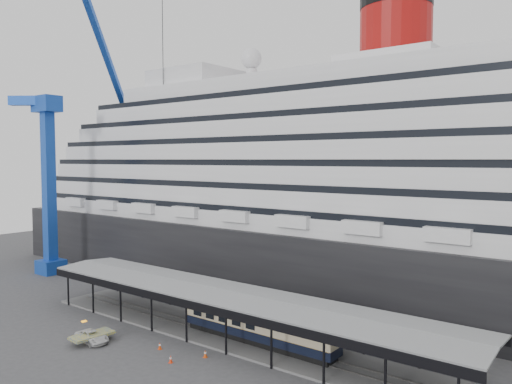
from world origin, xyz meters
TOP-DOWN VIEW (x-y plane):
  - ground at (0.00, 0.00)m, footprint 200.00×200.00m
  - cruise_ship at (0.05, 32.00)m, footprint 130.00×30.00m
  - platform_canopy at (0.00, 5.00)m, footprint 56.00×9.18m
  - crane_blue at (-45.11, 10.62)m, footprint 22.63×19.19m
  - port_truck at (-11.13, -5.50)m, footprint 4.73×2.50m
  - pullman_carriage at (3.85, 5.00)m, footprint 19.54×2.75m
  - traffic_cone_left at (-3.65, -2.32)m, footprint 0.48×0.48m
  - traffic_cone_mid at (-0.09, -4.05)m, footprint 0.49×0.49m
  - traffic_cone_right at (1.72, -0.98)m, footprint 0.47×0.47m

SIDE VIEW (x-z plane):
  - ground at x=0.00m, z-range 0.00..0.00m
  - traffic_cone_left at x=-3.65m, z-range 0.00..0.76m
  - traffic_cone_mid at x=-0.09m, z-range 0.00..0.77m
  - traffic_cone_right at x=1.72m, z-range 0.00..0.79m
  - port_truck at x=-11.13m, z-range 0.00..1.27m
  - pullman_carriage at x=3.85m, z-range -7.23..11.94m
  - platform_canopy at x=0.00m, z-range -0.29..5.01m
  - cruise_ship at x=0.05m, z-range -3.60..40.30m
  - crane_blue at x=-45.11m, z-range -3.84..43.76m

